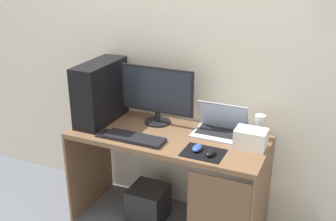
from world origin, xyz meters
name	(u,v)px	position (x,y,z in m)	size (l,w,h in m)	color
wall_back	(187,45)	(0.00, 0.33, 1.30)	(4.00, 0.05, 2.60)	beige
desk	(170,156)	(0.02, -0.01, 0.59)	(1.37, 0.58, 0.74)	brown
pc_tower	(101,92)	(-0.55, 0.03, 0.97)	(0.19, 0.48, 0.45)	black
monitor	(157,94)	(-0.16, 0.15, 0.97)	(0.56, 0.19, 0.43)	black
laptop	(220,128)	(0.32, 0.17, 0.79)	(0.36, 0.24, 0.22)	#B7BCC6
speaker	(259,127)	(0.58, 0.20, 0.83)	(0.07, 0.07, 0.17)	silver
projector	(251,139)	(0.56, 0.04, 0.81)	(0.20, 0.14, 0.13)	white
keyboard	(134,138)	(-0.17, -0.17, 0.76)	(0.42, 0.14, 0.02)	black
mousepad	(203,153)	(0.31, -0.16, 0.75)	(0.26, 0.20, 0.01)	black
mouse_left	(197,148)	(0.27, -0.15, 0.77)	(0.06, 0.10, 0.03)	#2D51B2
mouse_right	(210,153)	(0.36, -0.17, 0.77)	(0.06, 0.10, 0.03)	black
cell_phone	(104,133)	(-0.41, -0.17, 0.75)	(0.07, 0.13, 0.01)	black
subwoofer	(148,203)	(-0.16, 0.00, 0.13)	(0.27, 0.27, 0.27)	#232326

